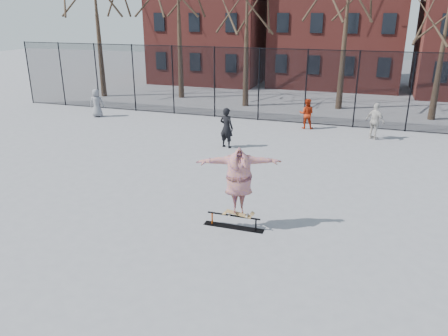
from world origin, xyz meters
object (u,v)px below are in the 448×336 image
(bystander_black, at_px, (226,128))
(bystander_red, at_px, (307,114))
(skateboard, at_px, (239,214))
(bystander_grey, at_px, (97,103))
(skater, at_px, (239,181))
(bystander_white, at_px, (375,121))
(skate_rail, at_px, (234,222))

(bystander_black, bearing_deg, bystander_red, -107.61)
(skateboard, xyz_separation_m, bystander_grey, (-11.81, 10.76, 0.37))
(skateboard, bearing_deg, bystander_black, 110.59)
(skateboard, distance_m, skater, 1.00)
(skater, height_order, bystander_grey, skater)
(bystander_red, xyz_separation_m, bystander_white, (3.40, -1.01, 0.09))
(bystander_black, xyz_separation_m, bystander_red, (2.93, 4.53, -0.12))
(bystander_white, bearing_deg, skate_rail, 108.58)
(skate_rail, height_order, skater, skater)
(skater, distance_m, bystander_black, 7.87)
(bystander_grey, distance_m, bystander_white, 15.39)
(skater, bearing_deg, bystander_black, 89.83)
(bystander_black, xyz_separation_m, bystander_white, (6.34, 3.52, -0.03))
(skateboard, relative_size, bystander_black, 0.44)
(bystander_grey, relative_size, bystander_red, 1.03)
(bystander_grey, distance_m, bystander_red, 12.04)
(bystander_black, height_order, bystander_red, bystander_black)
(skater, bearing_deg, skate_rail, 159.24)
(skate_rail, distance_m, skateboard, 0.32)
(skate_rail, height_order, skateboard, skateboard)
(skateboard, distance_m, bystander_white, 11.46)
(skateboard, height_order, bystander_grey, bystander_grey)
(skateboard, height_order, skater, skater)
(skateboard, distance_m, bystander_black, 7.87)
(skate_rail, bearing_deg, bystander_red, 88.50)
(skater, distance_m, bystander_white, 11.46)
(skater, bearing_deg, skateboard, -110.76)
(skate_rail, bearing_deg, skateboard, 0.00)
(skater, xyz_separation_m, bystander_white, (3.57, 10.88, -0.56))
(bystander_black, height_order, bystander_white, bystander_black)
(bystander_grey, xyz_separation_m, bystander_white, (15.39, 0.12, 0.07))
(skate_rail, distance_m, bystander_white, 11.52)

